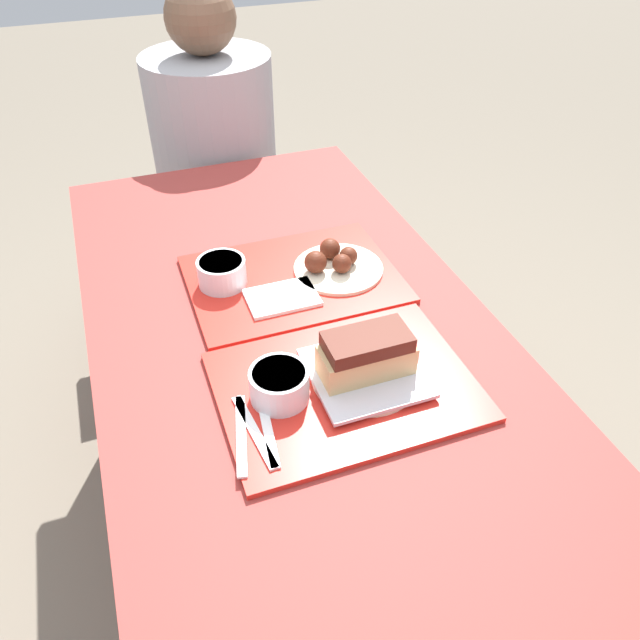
% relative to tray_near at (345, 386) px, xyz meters
% --- Properties ---
extents(ground_plane, '(12.00, 12.00, 0.00)m').
position_rel_tray_near_xyz_m(ground_plane, '(-0.03, 0.16, -0.76)').
color(ground_plane, '#706656').
extents(picnic_table, '(0.79, 1.64, 0.76)m').
position_rel_tray_near_xyz_m(picnic_table, '(-0.03, 0.16, -0.11)').
color(picnic_table, maroon).
rests_on(picnic_table, ground_plane).
extents(picnic_bench_far, '(0.75, 0.28, 0.45)m').
position_rel_tray_near_xyz_m(picnic_bench_far, '(-0.03, 1.20, -0.38)').
color(picnic_bench_far, maroon).
rests_on(picnic_bench_far, ground_plane).
extents(tray_near, '(0.45, 0.34, 0.01)m').
position_rel_tray_near_xyz_m(tray_near, '(0.00, 0.00, 0.00)').
color(tray_near, red).
rests_on(tray_near, picnic_table).
extents(tray_far, '(0.45, 0.34, 0.01)m').
position_rel_tray_near_xyz_m(tray_far, '(0.02, 0.34, 0.00)').
color(tray_far, red).
rests_on(tray_far, picnic_table).
extents(bowl_coleslaw_near, '(0.10, 0.10, 0.06)m').
position_rel_tray_near_xyz_m(bowl_coleslaw_near, '(-0.12, 0.01, 0.04)').
color(bowl_coleslaw_near, silver).
rests_on(bowl_coleslaw_near, tray_near).
extents(brisket_sandwich_plate, '(0.19, 0.19, 0.10)m').
position_rel_tray_near_xyz_m(brisket_sandwich_plate, '(0.04, 0.00, 0.04)').
color(brisket_sandwich_plate, beige).
rests_on(brisket_sandwich_plate, tray_near).
extents(plastic_fork_near, '(0.03, 0.17, 0.00)m').
position_rel_tray_near_xyz_m(plastic_fork_near, '(-0.18, -0.05, 0.01)').
color(plastic_fork_near, white).
rests_on(plastic_fork_near, tray_near).
extents(plastic_knife_near, '(0.04, 0.17, 0.00)m').
position_rel_tray_near_xyz_m(plastic_knife_near, '(-0.16, -0.05, 0.01)').
color(plastic_knife_near, white).
rests_on(plastic_knife_near, tray_near).
extents(plastic_spoon_near, '(0.05, 0.17, 0.00)m').
position_rel_tray_near_xyz_m(plastic_spoon_near, '(-0.20, -0.05, 0.01)').
color(plastic_spoon_near, white).
rests_on(plastic_spoon_near, tray_near).
extents(condiment_packet, '(0.04, 0.03, 0.01)m').
position_rel_tray_near_xyz_m(condiment_packet, '(-0.03, 0.08, 0.01)').
color(condiment_packet, '#A59E93').
rests_on(condiment_packet, tray_near).
extents(bowl_coleslaw_far, '(0.10, 0.10, 0.06)m').
position_rel_tray_near_xyz_m(bowl_coleslaw_far, '(-0.13, 0.37, 0.04)').
color(bowl_coleslaw_far, silver).
rests_on(bowl_coleslaw_far, tray_far).
extents(wings_plate_far, '(0.20, 0.20, 0.06)m').
position_rel_tray_near_xyz_m(wings_plate_far, '(0.11, 0.34, 0.02)').
color(wings_plate_far, beige).
rests_on(wings_plate_far, tray_far).
extents(napkin_far, '(0.15, 0.10, 0.01)m').
position_rel_tray_near_xyz_m(napkin_far, '(-0.03, 0.28, 0.01)').
color(napkin_far, white).
rests_on(napkin_far, tray_far).
extents(person_seated_across, '(0.39, 0.39, 0.75)m').
position_rel_tray_near_xyz_m(person_seated_across, '(0.03, 1.20, -0.00)').
color(person_seated_across, '#9E9EA3').
rests_on(person_seated_across, picnic_bench_far).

